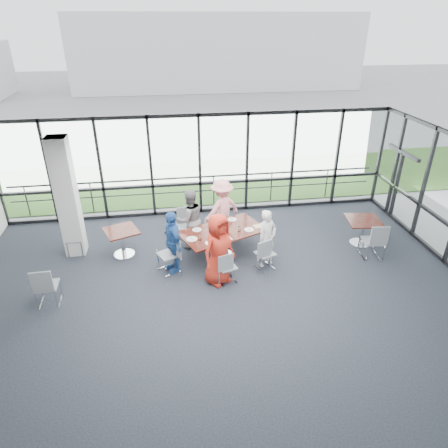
{
  "coord_description": "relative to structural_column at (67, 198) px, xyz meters",
  "views": [
    {
      "loc": [
        -1.04,
        -6.83,
        5.75
      ],
      "look_at": [
        0.3,
        1.94,
        1.1
      ],
      "focal_mm": 32.0,
      "sensor_mm": 36.0,
      "label": 1
    }
  ],
  "objects": [
    {
      "name": "floor",
      "position": [
        3.6,
        -3.0,
        -1.61
      ],
      "size": [
        12.0,
        10.0,
        0.02
      ],
      "primitive_type": "cube",
      "color": "black",
      "rests_on": "ground"
    },
    {
      "name": "ceiling",
      "position": [
        3.6,
        -3.0,
        1.6
      ],
      "size": [
        12.0,
        10.0,
        0.04
      ],
      "primitive_type": "cube",
      "color": "silver",
      "rests_on": "ground"
    },
    {
      "name": "curtain_wall_back",
      "position": [
        3.6,
        2.0,
        0.0
      ],
      "size": [
        12.0,
        0.1,
        3.2
      ],
      "primitive_type": "cube",
      "color": "white",
      "rests_on": "ground"
    },
    {
      "name": "exit_door",
      "position": [
        9.6,
        0.75,
        -0.55
      ],
      "size": [
        0.12,
        1.6,
        2.1
      ],
      "primitive_type": "cube",
      "color": "black",
      "rests_on": "ground"
    },
    {
      "name": "structural_column",
      "position": [
        0.0,
        0.0,
        0.0
      ],
      "size": [
        0.5,
        0.5,
        3.2
      ],
      "primitive_type": "cube",
      "color": "silver",
      "rests_on": "ground"
    },
    {
      "name": "apron",
      "position": [
        3.6,
        7.0,
        -1.62
      ],
      "size": [
        80.0,
        70.0,
        0.02
      ],
      "primitive_type": "cube",
      "color": "gray",
      "rests_on": "ground"
    },
    {
      "name": "grass_strip",
      "position": [
        3.6,
        5.0,
        -1.59
      ],
      "size": [
        80.0,
        5.0,
        0.01
      ],
      "primitive_type": "cube",
      "color": "#325C25",
      "rests_on": "ground"
    },
    {
      "name": "hangar_main",
      "position": [
        7.6,
        29.0,
        1.4
      ],
      "size": [
        24.0,
        10.0,
        6.0
      ],
      "primitive_type": "cube",
      "color": "silver",
      "rests_on": "ground"
    },
    {
      "name": "guard_rail",
      "position": [
        3.6,
        2.6,
        -1.1
      ],
      "size": [
        12.0,
        0.06,
        0.06
      ],
      "primitive_type": "cylinder",
      "rotation": [
        0.0,
        1.57,
        0.0
      ],
      "color": "#2D2D33",
      "rests_on": "ground"
    },
    {
      "name": "main_table",
      "position": [
        3.9,
        -0.76,
        -0.96
      ],
      "size": [
        2.46,
        1.93,
        0.75
      ],
      "rotation": [
        0.0,
        0.0,
        0.39
      ],
      "color": "#3A0A0A",
      "rests_on": "ground"
    },
    {
      "name": "side_table_left",
      "position": [
        1.27,
        -0.34,
        -0.97
      ],
      "size": [
        1.06,
        1.06,
        0.75
      ],
      "rotation": [
        0.0,
        0.0,
        0.38
      ],
      "color": "#3A0A0A",
      "rests_on": "ground"
    },
    {
      "name": "side_table_right",
      "position": [
        7.85,
        -0.75,
        -0.96
      ],
      "size": [
        1.0,
        1.0,
        0.75
      ],
      "rotation": [
        0.0,
        0.0,
        -0.13
      ],
      "color": "#3A0A0A",
      "rests_on": "ground"
    },
    {
      "name": "diner_near_left",
      "position": [
        3.63,
        -1.93,
        -0.7
      ],
      "size": [
        1.05,
        0.97,
        1.8
      ],
      "primitive_type": "imported",
      "rotation": [
        0.0,
        0.0,
        0.61
      ],
      "color": "red",
      "rests_on": "ground"
    },
    {
      "name": "diner_near_right",
      "position": [
        4.95,
        -1.36,
        -0.84
      ],
      "size": [
        0.68,
        0.61,
        1.52
      ],
      "primitive_type": "imported",
      "rotation": [
        0.0,
        0.0,
        0.47
      ],
      "color": "silver",
      "rests_on": "ground"
    },
    {
      "name": "diner_far_left",
      "position": [
        3.09,
        -0.17,
        -0.75
      ],
      "size": [
        0.95,
        0.75,
        1.7
      ],
      "primitive_type": "imported",
      "rotation": [
        0.0,
        0.0,
        3.48
      ],
      "color": "slate",
      "rests_on": "ground"
    },
    {
      "name": "diner_far_right",
      "position": [
        4.04,
        0.27,
        -0.72
      ],
      "size": [
        1.28,
        1.04,
        1.76
      ],
      "primitive_type": "imported",
      "rotation": [
        0.0,
        0.0,
        3.61
      ],
      "color": "pink",
      "rests_on": "ground"
    },
    {
      "name": "diner_end",
      "position": [
        2.59,
        -1.26,
        -0.79
      ],
      "size": [
        0.79,
        1.07,
        1.63
      ],
      "primitive_type": "imported",
      "rotation": [
        0.0,
        0.0,
        -1.25
      ],
      "color": "#27559D",
      "rests_on": "ground"
    },
    {
      "name": "chair_main_nl",
      "position": [
        3.83,
        -1.96,
        -1.18
      ],
      "size": [
        0.51,
        0.51,
        0.84
      ],
      "primitive_type": null,
      "rotation": [
        0.0,
        0.0,
        0.3
      ],
      "color": "gray",
      "rests_on": "ground"
    },
    {
      "name": "chair_main_nr",
      "position": [
        4.87,
        -1.55,
        -1.16
      ],
      "size": [
        0.56,
        0.56,
        0.88
      ],
      "primitive_type": null,
      "rotation": [
        0.0,
        0.0,
        0.39
      ],
      "color": "gray",
      "rests_on": "ground"
    },
    {
      "name": "chair_main_fl",
      "position": [
        2.95,
        0.07,
        -1.11
      ],
      "size": [
        0.55,
        0.55,
        0.98
      ],
      "primitive_type": null,
      "rotation": [
        0.0,
        0.0,
        3.3
      ],
      "color": "gray",
      "rests_on": "ground"
    },
    {
      "name": "chair_main_fr",
      "position": [
        3.98,
        0.52,
        -1.17
      ],
      "size": [
        0.56,
        0.56,
        0.85
      ],
      "primitive_type": null,
      "rotation": [
        0.0,
        0.0,
        3.61
      ],
      "color": "gray",
      "rests_on": "ground"
    },
    {
      "name": "chair_main_end",
      "position": [
        2.47,
        -1.3,
        -1.12
      ],
      "size": [
        0.63,
        0.63,
        0.97
      ],
      "primitive_type": null,
      "rotation": [
        0.0,
        0.0,
        -1.13
      ],
      "color": "gray",
      "rests_on": "ground"
    },
    {
      "name": "chair_spare_la",
      "position": [
        -0.22,
        -2.19,
        -1.12
      ],
      "size": [
        0.48,
        0.48,
        0.96
      ],
      "primitive_type": null,
      "rotation": [
        0.0,
        0.0,
        0.03
      ],
      "color": "gray",
      "rests_on": "ground"
    },
    {
      "name": "chair_spare_lb",
      "position": [
        -0.0,
        -0.05,
        -1.17
      ],
      "size": [
        0.44,
        0.44,
        0.86
      ],
      "primitive_type": null,
      "rotation": [
        0.0,
        0.0,
        3.1
      ],
      "color": "gray",
      "rests_on": "ground"
    },
    {
      "name": "chair_spare_r",
      "position": [
        7.79,
        -1.46,
        -1.1
      ],
      "size": [
        0.55,
        0.55,
        1.0
      ],
      "primitive_type": null,
      "rotation": [
        0.0,
        0.0,
        -0.14
      ],
      "color": "gray",
      "rests_on": "ground"
    },
    {
      "name": "plate_nl",
      "position": [
        3.49,
        -1.36,
        -0.84
      ],
      "size": [
        0.23,
        0.23,
        0.01
      ],
      "primitive_type": "cylinder",
      "color": "white",
      "rests_on": "main_table"
    },
    {
      "name": "plate_nr",
      "position": [
        4.6,
        -0.83,
        -0.84
      ],
      "size": [
        0.26,
        0.26,
        0.01
      ],
      "primitive_type": "cylinder",
      "color": "white",
      "rests_on": "main_table"
    },
    {
      "name": "plate_fl",
      "position": [
        3.24,
        -0.63,
        -0.84
      ],
      "size": [
        0.24,
        0.24,
        0.01
      ],
      "primitive_type": "cylinder",
      "color": "white",
      "rests_on": "main_table"
    },
    {
      "name": "plate_fr",
      "position": [
        4.25,
        -0.18,
        -0.84
      ],
      "size": [
        0.26,
        0.26,
        0.01
      ],
      "primitive_type": "cylinder",
      "color": "white",
      "rests_on": "main_table"
    },
    {
      "name": "plate_end",
      "position": [
        3.07,
        -1.1,
        -0.84
      ],
      "size": [
        0.29,
        0.29,
        0.01
      ],
      "primitive_type": "cylinder",
      "color": "white",
      "rests_on": "main_table"
    },
    {
      "name": "tumbler_a",
      "position": [
        3.76,
        -1.16,
        -0.78
      ],
      "size": [
        0.07,
        0.07,
        0.14
      ],
      "primitive_type": "cylinder",
      "color": "white",
      "rests_on": "main_table"
    },
    {
      "name": "tumbler_b",
      "position": [
        4.33,
        -0.88,
        -0.77
      ],
      "size": [
        0.08,
        0.08,
        0.15
      ],
      "primitive_type": "cylinder",
      "color": "white",
      "rests_on": "main_table"
    },
    {
      "name": "tumbler_c",
      "position": [
        3.88,
        -0.53,
        -0.78
      ],
      "size": [
        0.07,
        0.07,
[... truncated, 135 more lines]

